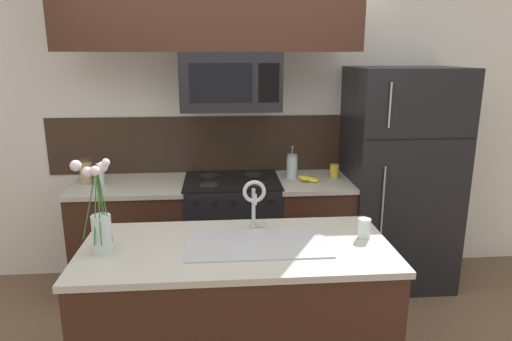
% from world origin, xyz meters
% --- Properties ---
extents(rear_partition, '(5.20, 0.10, 2.60)m').
position_xyz_m(rear_partition, '(0.30, 1.28, 1.30)').
color(rear_partition, silver).
rests_on(rear_partition, ground).
extents(splash_band, '(3.05, 0.01, 0.48)m').
position_xyz_m(splash_band, '(0.00, 1.22, 1.15)').
color(splash_band, '#332319').
rests_on(splash_band, rear_partition).
extents(back_counter_left, '(0.89, 0.65, 0.91)m').
position_xyz_m(back_counter_left, '(-0.81, 0.90, 0.46)').
color(back_counter_left, '#381E14').
rests_on(back_counter_left, ground).
extents(back_counter_right, '(0.60, 0.65, 0.91)m').
position_xyz_m(back_counter_right, '(0.66, 0.90, 0.46)').
color(back_counter_right, '#381E14').
rests_on(back_counter_right, ground).
extents(stove_range, '(0.76, 0.64, 0.93)m').
position_xyz_m(stove_range, '(0.00, 0.90, 0.46)').
color(stove_range, black).
rests_on(stove_range, ground).
extents(microwave, '(0.74, 0.40, 0.43)m').
position_xyz_m(microwave, '(0.00, 0.88, 1.70)').
color(microwave, black).
extents(upper_cabinet_band, '(2.19, 0.34, 0.60)m').
position_xyz_m(upper_cabinet_band, '(-0.14, 0.85, 2.21)').
color(upper_cabinet_band, '#381E14').
extents(refrigerator, '(0.86, 0.74, 1.80)m').
position_xyz_m(refrigerator, '(1.38, 0.92, 0.90)').
color(refrigerator, black).
rests_on(refrigerator, ground).
extents(storage_jar_tall, '(0.10, 0.10, 0.20)m').
position_xyz_m(storage_jar_tall, '(-1.14, 0.94, 1.01)').
color(storage_jar_tall, '#997F5B').
rests_on(storage_jar_tall, back_counter_left).
extents(storage_jar_medium, '(0.08, 0.08, 0.15)m').
position_xyz_m(storage_jar_medium, '(-1.03, 0.90, 0.98)').
color(storage_jar_medium, silver).
rests_on(storage_jar_medium, back_counter_left).
extents(banana_bunch, '(0.19, 0.12, 0.08)m').
position_xyz_m(banana_bunch, '(0.62, 0.84, 0.93)').
color(banana_bunch, yellow).
rests_on(banana_bunch, back_counter_right).
extents(french_press, '(0.09, 0.09, 0.27)m').
position_xyz_m(french_press, '(0.49, 0.96, 1.01)').
color(french_press, silver).
rests_on(french_press, back_counter_right).
extents(coffee_tin, '(0.08, 0.08, 0.11)m').
position_xyz_m(coffee_tin, '(0.85, 0.95, 0.97)').
color(coffee_tin, gold).
rests_on(coffee_tin, back_counter_right).
extents(island_counter, '(1.66, 0.77, 0.91)m').
position_xyz_m(island_counter, '(-0.01, -0.35, 0.46)').
color(island_counter, '#381E14').
rests_on(island_counter, ground).
extents(kitchen_sink, '(0.76, 0.41, 0.16)m').
position_xyz_m(kitchen_sink, '(0.10, -0.35, 0.84)').
color(kitchen_sink, '#ADAFB5').
rests_on(kitchen_sink, island_counter).
extents(sink_faucet, '(0.14, 0.14, 0.31)m').
position_xyz_m(sink_faucet, '(0.10, -0.15, 1.11)').
color(sink_faucet, '#B7BABF').
rests_on(sink_faucet, island_counter).
extents(spare_glass, '(0.07, 0.07, 0.11)m').
position_xyz_m(spare_glass, '(0.70, -0.30, 0.96)').
color(spare_glass, silver).
rests_on(spare_glass, island_counter).
extents(flower_vase, '(0.20, 0.15, 0.50)m').
position_xyz_m(flower_vase, '(-0.71, -0.38, 1.08)').
color(flower_vase, silver).
rests_on(flower_vase, island_counter).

